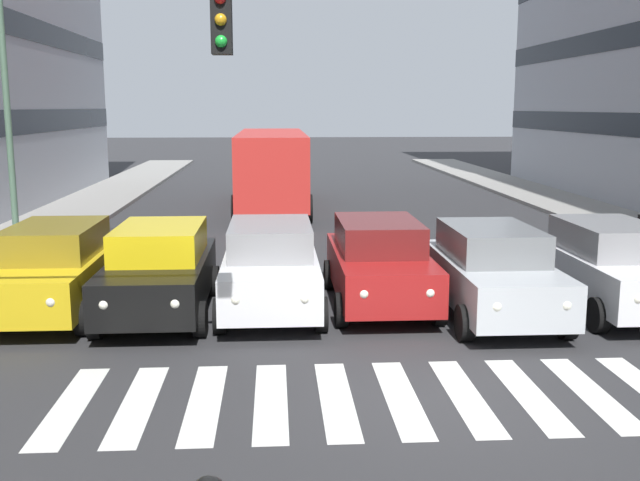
{
  "coord_description": "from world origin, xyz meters",
  "views": [
    {
      "loc": [
        2.17,
        9.59,
        3.96
      ],
      "look_at": [
        1.17,
        -6.48,
        1.05
      ],
      "focal_mm": 41.45,
      "sensor_mm": 36.0,
      "label": 1
    }
  ],
  "objects_px": {
    "car_2": "(492,271)",
    "car_5": "(160,270)",
    "car_1": "(612,266)",
    "bus_behind_traffic": "(272,162)",
    "car_4": "(271,266)",
    "car_6": "(54,269)",
    "car_3": "(379,262)",
    "street_lamp_right": "(26,91)"
  },
  "relations": [
    {
      "from": "car_4",
      "to": "car_6",
      "type": "bearing_deg",
      "value": -0.7
    },
    {
      "from": "car_3",
      "to": "car_6",
      "type": "distance_m",
      "value": 6.37
    },
    {
      "from": "car_3",
      "to": "car_5",
      "type": "bearing_deg",
      "value": 5.84
    },
    {
      "from": "car_4",
      "to": "car_6",
      "type": "xyz_separation_m",
      "value": [
        4.19,
        -0.05,
        0.0
      ]
    },
    {
      "from": "car_5",
      "to": "street_lamp_right",
      "type": "bearing_deg",
      "value": -51.09
    },
    {
      "from": "car_4",
      "to": "bus_behind_traffic",
      "type": "relative_size",
      "value": 0.42
    },
    {
      "from": "car_1",
      "to": "car_3",
      "type": "relative_size",
      "value": 1.0
    },
    {
      "from": "car_3",
      "to": "bus_behind_traffic",
      "type": "xyz_separation_m",
      "value": [
        2.18,
        -14.51,
        0.97
      ]
    },
    {
      "from": "car_5",
      "to": "bus_behind_traffic",
      "type": "height_order",
      "value": "bus_behind_traffic"
    },
    {
      "from": "car_2",
      "to": "car_4",
      "type": "relative_size",
      "value": 1.0
    },
    {
      "from": "car_4",
      "to": "bus_behind_traffic",
      "type": "height_order",
      "value": "bus_behind_traffic"
    },
    {
      "from": "car_2",
      "to": "car_5",
      "type": "distance_m",
      "value": 6.37
    },
    {
      "from": "car_2",
      "to": "car_5",
      "type": "relative_size",
      "value": 1.0
    },
    {
      "from": "car_3",
      "to": "street_lamp_right",
      "type": "height_order",
      "value": "street_lamp_right"
    },
    {
      "from": "car_4",
      "to": "car_5",
      "type": "distance_m",
      "value": 2.13
    },
    {
      "from": "car_1",
      "to": "bus_behind_traffic",
      "type": "xyz_separation_m",
      "value": [
        6.72,
        -15.13,
        0.97
      ]
    },
    {
      "from": "car_1",
      "to": "street_lamp_right",
      "type": "xyz_separation_m",
      "value": [
        12.65,
        -4.9,
        3.46
      ]
    },
    {
      "from": "car_6",
      "to": "car_5",
      "type": "bearing_deg",
      "value": 173.94
    },
    {
      "from": "car_3",
      "to": "street_lamp_right",
      "type": "distance_m",
      "value": 9.81
    },
    {
      "from": "car_1",
      "to": "car_5",
      "type": "relative_size",
      "value": 1.0
    },
    {
      "from": "car_4",
      "to": "car_5",
      "type": "xyz_separation_m",
      "value": [
        2.13,
        0.17,
        0.0
      ]
    },
    {
      "from": "car_5",
      "to": "bus_behind_traffic",
      "type": "xyz_separation_m",
      "value": [
        -2.13,
        -14.96,
        0.97
      ]
    },
    {
      "from": "car_1",
      "to": "car_2",
      "type": "height_order",
      "value": "same"
    },
    {
      "from": "car_1",
      "to": "car_5",
      "type": "distance_m",
      "value": 8.85
    },
    {
      "from": "car_4",
      "to": "car_5",
      "type": "height_order",
      "value": "same"
    },
    {
      "from": "car_2",
      "to": "street_lamp_right",
      "type": "distance_m",
      "value": 11.93
    },
    {
      "from": "car_3",
      "to": "car_2",
      "type": "bearing_deg",
      "value": 155.03
    },
    {
      "from": "car_3",
      "to": "car_5",
      "type": "height_order",
      "value": "same"
    },
    {
      "from": "car_6",
      "to": "street_lamp_right",
      "type": "xyz_separation_m",
      "value": [
        1.75,
        -4.5,
        3.46
      ]
    },
    {
      "from": "car_1",
      "to": "car_5",
      "type": "bearing_deg",
      "value": -1.15
    },
    {
      "from": "car_2",
      "to": "car_6",
      "type": "bearing_deg",
      "value": -4.94
    },
    {
      "from": "car_1",
      "to": "car_4",
      "type": "height_order",
      "value": "same"
    },
    {
      "from": "car_6",
      "to": "street_lamp_right",
      "type": "bearing_deg",
      "value": -68.74
    },
    {
      "from": "car_6",
      "to": "street_lamp_right",
      "type": "relative_size",
      "value": 0.65
    },
    {
      "from": "car_4",
      "to": "street_lamp_right",
      "type": "distance_m",
      "value": 8.24
    },
    {
      "from": "car_1",
      "to": "car_4",
      "type": "bearing_deg",
      "value": -2.95
    },
    {
      "from": "car_3",
      "to": "car_5",
      "type": "xyz_separation_m",
      "value": [
        4.31,
        0.44,
        0.0
      ]
    },
    {
      "from": "car_2",
      "to": "car_5",
      "type": "height_order",
      "value": "same"
    },
    {
      "from": "bus_behind_traffic",
      "to": "car_6",
      "type": "bearing_deg",
      "value": 74.15
    },
    {
      "from": "car_6",
      "to": "car_4",
      "type": "bearing_deg",
      "value": 179.3
    },
    {
      "from": "car_1",
      "to": "car_5",
      "type": "xyz_separation_m",
      "value": [
        8.85,
        -0.18,
        0.0
      ]
    },
    {
      "from": "car_2",
      "to": "bus_behind_traffic",
      "type": "distance_m",
      "value": 16.06
    }
  ]
}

